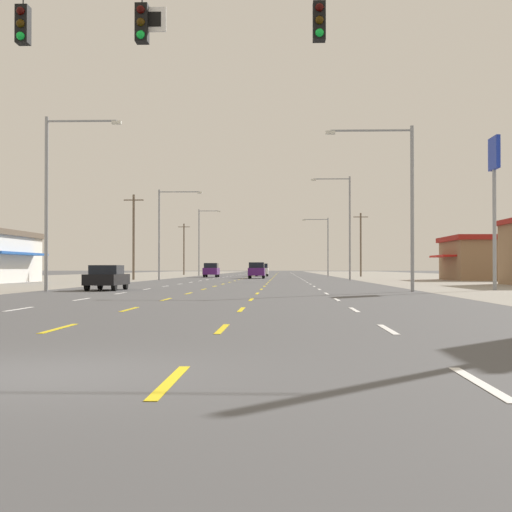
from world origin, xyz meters
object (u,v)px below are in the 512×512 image
at_px(streetlight_left_row_1, 164,227).
at_px(sedan_far_left_nearest, 107,277).
at_px(suv_center_turn_midfar, 262,270).
at_px(streetlight_right_row_0, 402,193).
at_px(streetlight_right_row_2, 325,242).
at_px(streetlight_right_row_1, 346,221).
at_px(streetlight_left_row_0, 54,190).
at_px(streetlight_left_row_2, 201,238).
at_px(pole_sign_right_row_1, 494,176).
at_px(suv_far_left_mid, 211,270).
at_px(suv_center_turn_near, 257,270).

bearing_deg(streetlight_left_row_1, sedan_far_left_nearest, -86.21).
height_order(suv_center_turn_midfar, streetlight_right_row_0, streetlight_right_row_0).
bearing_deg(streetlight_right_row_2, streetlight_right_row_1, -89.92).
bearing_deg(streetlight_right_row_0, streetlight_right_row_1, 89.74).
xyz_separation_m(streetlight_left_row_0, streetlight_left_row_2, (-0.14, 77.69, 0.31)).
height_order(pole_sign_right_row_1, streetlight_left_row_2, streetlight_left_row_2).
relative_size(suv_far_left_mid, pole_sign_right_row_1, 0.54).
bearing_deg(streetlight_right_row_1, streetlight_right_row_0, -90.26).
height_order(suv_center_turn_midfar, pole_sign_right_row_1, pole_sign_right_row_1).
distance_m(suv_center_turn_midfar, streetlight_left_row_1, 39.45).
distance_m(suv_far_left_mid, streetlight_right_row_2, 21.89).
distance_m(sedan_far_left_nearest, suv_center_turn_near, 50.23).
bearing_deg(pole_sign_right_row_1, suv_center_turn_near, 107.76).
xyz_separation_m(suv_far_left_mid, streetlight_right_row_1, (16.69, -25.29, 5.27)).
xyz_separation_m(streetlight_left_row_0, streetlight_right_row_2, (19.42, 77.69, -0.33)).
bearing_deg(sedan_far_left_nearest, streetlight_right_row_2, 77.41).
xyz_separation_m(suv_far_left_mid, streetlight_right_row_2, (16.64, 13.56, 4.32)).
height_order(streetlight_left_row_0, streetlight_left_row_2, streetlight_left_row_2).
height_order(suv_far_left_mid, streetlight_left_row_0, streetlight_left_row_0).
bearing_deg(streetlight_left_row_2, streetlight_left_row_0, -89.90).
bearing_deg(sedan_far_left_nearest, streetlight_right_row_1, 65.30).
relative_size(suv_center_turn_near, streetlight_left_row_1, 0.51).
bearing_deg(suv_far_left_mid, streetlight_right_row_2, 39.17).
bearing_deg(suv_center_turn_midfar, sedan_far_left_nearest, -95.33).
xyz_separation_m(suv_center_turn_midfar, streetlight_right_row_2, (9.92, 0.83, 4.32)).
distance_m(suv_far_left_mid, suv_center_turn_midfar, 14.39).
height_order(pole_sign_right_row_1, streetlight_right_row_1, streetlight_right_row_1).
relative_size(sedan_far_left_nearest, pole_sign_right_row_1, 0.50).
height_order(streetlight_right_row_0, streetlight_right_row_1, streetlight_right_row_1).
distance_m(streetlight_right_row_0, streetlight_left_row_2, 80.09).
height_order(suv_center_turn_near, streetlight_left_row_1, streetlight_left_row_1).
height_order(suv_center_turn_near, streetlight_left_row_0, streetlight_left_row_0).
xyz_separation_m(suv_far_left_mid, streetlight_left_row_2, (-2.92, 13.56, 4.96)).
height_order(streetlight_right_row_0, streetlight_left_row_1, streetlight_left_row_1).
bearing_deg(streetlight_left_row_0, suv_center_turn_midfar, 82.95).
height_order(suv_center_turn_midfar, streetlight_left_row_2, streetlight_left_row_2).
distance_m(sedan_far_left_nearest, streetlight_left_row_1, 37.27).
bearing_deg(suv_center_turn_midfar, streetlight_left_row_2, 175.09).
height_order(suv_far_left_mid, streetlight_left_row_1, streetlight_left_row_1).
xyz_separation_m(pole_sign_right_row_1, streetlight_left_row_1, (-25.08, 35.82, -1.04)).
xyz_separation_m(sedan_far_left_nearest, streetlight_right_row_2, (16.90, 75.71, 4.59)).
height_order(sedan_far_left_nearest, suv_center_turn_midfar, suv_center_turn_midfar).
bearing_deg(suv_far_left_mid, streetlight_left_row_0, -92.49).
xyz_separation_m(suv_center_turn_near, streetlight_left_row_2, (-9.70, 25.97, 4.96)).
bearing_deg(suv_center_turn_midfar, suv_center_turn_near, -89.89).
xyz_separation_m(sedan_far_left_nearest, streetlight_right_row_0, (16.78, -1.98, 4.65)).
distance_m(streetlight_right_row_0, streetlight_left_row_1, 43.34).
distance_m(streetlight_left_row_2, streetlight_right_row_2, 19.57).
bearing_deg(pole_sign_right_row_1, streetlight_right_row_2, 94.39).
bearing_deg(streetlight_left_row_2, streetlight_left_row_1, -89.69).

